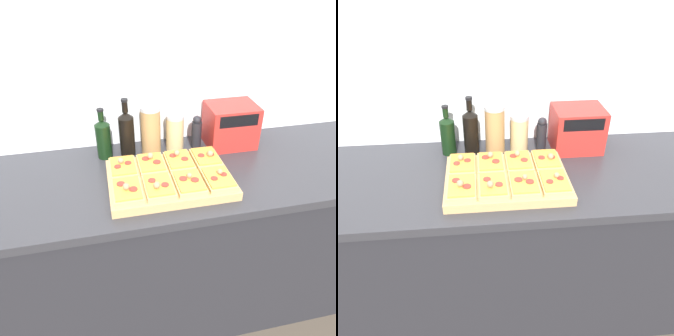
# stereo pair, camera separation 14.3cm
# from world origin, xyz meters

# --- Properties ---
(wall_back) EXTENTS (6.00, 0.06, 2.50)m
(wall_back) POSITION_xyz_m (0.00, 0.67, 1.25)
(wall_back) COLOR silver
(wall_back) RESTS_ON ground_plane
(kitchen_counter) EXTENTS (2.63, 0.67, 0.93)m
(kitchen_counter) POSITION_xyz_m (0.00, 0.32, 0.47)
(kitchen_counter) COLOR #232328
(kitchen_counter) RESTS_ON ground_plane
(cutting_board) EXTENTS (0.53, 0.36, 0.04)m
(cutting_board) POSITION_xyz_m (-0.04, 0.24, 0.95)
(cutting_board) COLOR tan
(cutting_board) RESTS_ON kitchen_counter
(pizza_slice_back_left) EXTENTS (0.12, 0.16, 0.05)m
(pizza_slice_back_left) POSITION_xyz_m (-0.23, 0.33, 0.98)
(pizza_slice_back_left) COLOR tan
(pizza_slice_back_left) RESTS_ON cutting_board
(pizza_slice_back_midleft) EXTENTS (0.12, 0.16, 0.06)m
(pizza_slice_back_midleft) POSITION_xyz_m (-0.10, 0.33, 0.98)
(pizza_slice_back_midleft) COLOR tan
(pizza_slice_back_midleft) RESTS_ON cutting_board
(pizza_slice_back_midright) EXTENTS (0.12, 0.16, 0.05)m
(pizza_slice_back_midright) POSITION_xyz_m (0.03, 0.33, 0.98)
(pizza_slice_back_midright) COLOR tan
(pizza_slice_back_midright) RESTS_ON cutting_board
(pizza_slice_back_right) EXTENTS (0.12, 0.16, 0.05)m
(pizza_slice_back_right) POSITION_xyz_m (0.16, 0.33, 0.98)
(pizza_slice_back_right) COLOR tan
(pizza_slice_back_right) RESTS_ON cutting_board
(pizza_slice_front_left) EXTENTS (0.12, 0.16, 0.06)m
(pizza_slice_front_left) POSITION_xyz_m (-0.23, 0.15, 0.98)
(pizza_slice_front_left) COLOR tan
(pizza_slice_front_left) RESTS_ON cutting_board
(pizza_slice_front_midleft) EXTENTS (0.12, 0.16, 0.06)m
(pizza_slice_front_midleft) POSITION_xyz_m (-0.10, 0.15, 0.98)
(pizza_slice_front_midleft) COLOR tan
(pizza_slice_front_midleft) RESTS_ON cutting_board
(pizza_slice_front_midright) EXTENTS (0.12, 0.16, 0.05)m
(pizza_slice_front_midright) POSITION_xyz_m (0.03, 0.15, 0.98)
(pizza_slice_front_midright) COLOR tan
(pizza_slice_front_midright) RESTS_ON cutting_board
(pizza_slice_front_right) EXTENTS (0.12, 0.16, 0.05)m
(pizza_slice_front_right) POSITION_xyz_m (0.16, 0.15, 0.98)
(pizza_slice_front_right) COLOR tan
(pizza_slice_front_right) RESTS_ON cutting_board
(olive_oil_bottle) EXTENTS (0.07, 0.07, 0.25)m
(olive_oil_bottle) POSITION_xyz_m (-0.30, 0.53, 1.03)
(olive_oil_bottle) COLOR black
(olive_oil_bottle) RESTS_ON kitchen_counter
(wine_bottle) EXTENTS (0.07, 0.07, 0.29)m
(wine_bottle) POSITION_xyz_m (-0.18, 0.53, 1.05)
(wine_bottle) COLOR black
(wine_bottle) RESTS_ON kitchen_counter
(grain_jar_tall) EXTENTS (0.10, 0.10, 0.25)m
(grain_jar_tall) POSITION_xyz_m (-0.07, 0.53, 1.05)
(grain_jar_tall) COLOR #AD7F4C
(grain_jar_tall) RESTS_ON kitchen_counter
(grain_jar_short) EXTENTS (0.09, 0.09, 0.19)m
(grain_jar_short) POSITION_xyz_m (0.06, 0.53, 1.03)
(grain_jar_short) COLOR tan
(grain_jar_short) RESTS_ON kitchen_counter
(pepper_mill) EXTENTS (0.05, 0.05, 0.17)m
(pepper_mill) POSITION_xyz_m (0.17, 0.53, 1.01)
(pepper_mill) COLOR black
(pepper_mill) RESTS_ON kitchen_counter
(toaster_oven) EXTENTS (0.27, 0.20, 0.22)m
(toaster_oven) POSITION_xyz_m (0.35, 0.52, 1.04)
(toaster_oven) COLOR red
(toaster_oven) RESTS_ON kitchen_counter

